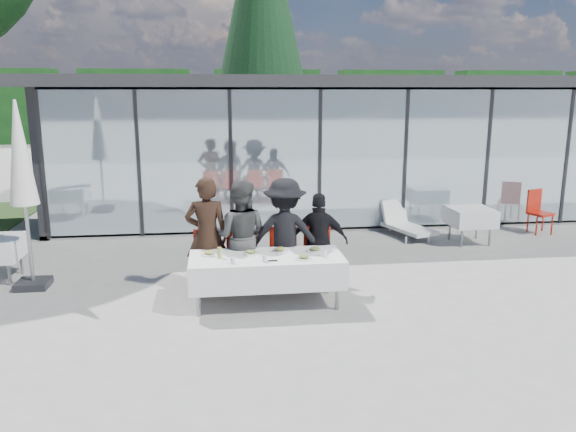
# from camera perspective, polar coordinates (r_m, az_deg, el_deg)

# --- Properties ---
(ground) EXTENTS (90.00, 90.00, 0.00)m
(ground) POSITION_cam_1_polar(r_m,az_deg,el_deg) (8.76, 1.18, -8.31)
(ground) COLOR gray
(ground) RESTS_ON ground
(pavilion) EXTENTS (14.80, 8.80, 3.44)m
(pavilion) POSITION_cam_1_polar(r_m,az_deg,el_deg) (16.60, 4.00, 9.20)
(pavilion) COLOR gray
(pavilion) RESTS_ON ground
(treeline) EXTENTS (62.50, 2.00, 4.40)m
(treeline) POSITION_cam_1_polar(r_m,az_deg,el_deg) (36.11, -8.62, 11.01)
(treeline) COLOR black
(treeline) RESTS_ON ground
(dining_table) EXTENTS (2.26, 0.96, 0.75)m
(dining_table) POSITION_cam_1_polar(r_m,az_deg,el_deg) (8.34, -2.20, -5.48)
(dining_table) COLOR white
(dining_table) RESTS_ON ground
(diner_a) EXTENTS (0.71, 0.71, 1.85)m
(diner_a) POSITION_cam_1_polar(r_m,az_deg,el_deg) (8.81, -8.23, -2.00)
(diner_a) COLOR black
(diner_a) RESTS_ON ground
(diner_chair_a) EXTENTS (0.44, 0.44, 0.97)m
(diner_chair_a) POSITION_cam_1_polar(r_m,az_deg,el_deg) (9.03, -8.14, -4.18)
(diner_chair_a) COLOR #AD1A0B
(diner_chair_a) RESTS_ON ground
(diner_b) EXTENTS (1.07, 1.07, 1.79)m
(diner_b) POSITION_cam_1_polar(r_m,az_deg,el_deg) (8.82, -4.83, -2.08)
(diner_b) COLOR #494949
(diner_b) RESTS_ON ground
(diner_chair_b) EXTENTS (0.44, 0.44, 0.97)m
(diner_chair_b) POSITION_cam_1_polar(r_m,az_deg,el_deg) (9.04, -4.83, -4.08)
(diner_chair_b) COLOR #AD1A0B
(diner_chair_b) RESTS_ON ground
(diner_c) EXTENTS (1.32, 1.32, 1.80)m
(diner_c) POSITION_cam_1_polar(r_m,az_deg,el_deg) (8.87, -0.33, -1.92)
(diner_c) COLOR black
(diner_c) RESTS_ON ground
(diner_chair_c) EXTENTS (0.44, 0.44, 0.97)m
(diner_chair_c) POSITION_cam_1_polar(r_m,az_deg,el_deg) (9.09, -0.42, -3.94)
(diner_chair_c) COLOR #AD1A0B
(diner_chair_c) RESTS_ON ground
(diner_d) EXTENTS (1.09, 1.09, 1.56)m
(diner_d) POSITION_cam_1_polar(r_m,az_deg,el_deg) (8.98, 3.21, -2.56)
(diner_d) COLOR black
(diner_d) RESTS_ON ground
(diner_chair_d) EXTENTS (0.44, 0.44, 0.97)m
(diner_chair_d) POSITION_cam_1_polar(r_m,az_deg,el_deg) (9.17, 3.05, -3.81)
(diner_chair_d) COLOR #AD1A0B
(diner_chair_d) RESTS_ON ground
(plate_a) EXTENTS (0.26, 0.26, 0.07)m
(plate_a) POSITION_cam_1_polar(r_m,az_deg,el_deg) (8.40, -8.01, -3.77)
(plate_a) COLOR white
(plate_a) RESTS_ON dining_table
(plate_b) EXTENTS (0.26, 0.26, 0.07)m
(plate_b) POSITION_cam_1_polar(r_m,az_deg,el_deg) (8.39, -3.77, -3.70)
(plate_b) COLOR white
(plate_b) RESTS_ON dining_table
(plate_c) EXTENTS (0.26, 0.26, 0.07)m
(plate_c) POSITION_cam_1_polar(r_m,az_deg,el_deg) (8.51, -0.82, -3.43)
(plate_c) COLOR white
(plate_c) RESTS_ON dining_table
(plate_d) EXTENTS (0.26, 0.26, 0.07)m
(plate_d) POSITION_cam_1_polar(r_m,az_deg,el_deg) (8.53, 2.75, -3.41)
(plate_d) COLOR white
(plate_d) RESTS_ON dining_table
(plate_extra) EXTENTS (0.26, 0.26, 0.07)m
(plate_extra) POSITION_cam_1_polar(r_m,az_deg,el_deg) (8.12, 1.62, -4.22)
(plate_extra) COLOR white
(plate_extra) RESTS_ON dining_table
(juice_bottle) EXTENTS (0.06, 0.06, 0.16)m
(juice_bottle) POSITION_cam_1_polar(r_m,az_deg,el_deg) (8.21, -6.96, -3.73)
(juice_bottle) COLOR #94B24A
(juice_bottle) RESTS_ON dining_table
(drinking_glasses) EXTENTS (1.40, 0.25, 0.10)m
(drinking_glasses) POSITION_cam_1_polar(r_m,az_deg,el_deg) (8.02, -1.35, -4.25)
(drinking_glasses) COLOR silver
(drinking_glasses) RESTS_ON dining_table
(folded_eyeglasses) EXTENTS (0.14, 0.03, 0.01)m
(folded_eyeglasses) POSITION_cam_1_polar(r_m,az_deg,el_deg) (8.03, -1.58, -4.57)
(folded_eyeglasses) COLOR black
(folded_eyeglasses) RESTS_ON dining_table
(spare_table_right) EXTENTS (0.86, 0.86, 0.74)m
(spare_table_right) POSITION_cam_1_polar(r_m,az_deg,el_deg) (12.29, 18.06, -0.09)
(spare_table_right) COLOR white
(spare_table_right) RESTS_ON ground
(spare_chair_a) EXTENTS (0.57, 0.57, 0.97)m
(spare_chair_a) POSITION_cam_1_polar(r_m,az_deg,el_deg) (13.74, 24.02, 0.65)
(spare_chair_a) COLOR #AD1A0B
(spare_chair_a) RESTS_ON ground
(spare_chair_b) EXTENTS (0.52, 0.52, 0.97)m
(spare_chair_b) POSITION_cam_1_polar(r_m,az_deg,el_deg) (14.20, 20.74, 1.28)
(spare_chair_b) COLOR #AD1A0B
(spare_chair_b) RESTS_ON ground
(market_umbrella) EXTENTS (0.50, 0.50, 3.00)m
(market_umbrella) POSITION_cam_1_polar(r_m,az_deg,el_deg) (9.66, -25.48, 4.60)
(market_umbrella) COLOR black
(market_umbrella) RESTS_ON ground
(lounger) EXTENTS (1.00, 1.45, 0.72)m
(lounger) POSITION_cam_1_polar(r_m,az_deg,el_deg) (12.67, 11.75, -0.74)
(lounger) COLOR white
(lounger) RESTS_ON ground
(conifer_tree) EXTENTS (4.00, 4.00, 10.50)m
(conifer_tree) POSITION_cam_1_polar(r_m,az_deg,el_deg) (21.35, -2.73, 20.30)
(conifer_tree) COLOR #382316
(conifer_tree) RESTS_ON ground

